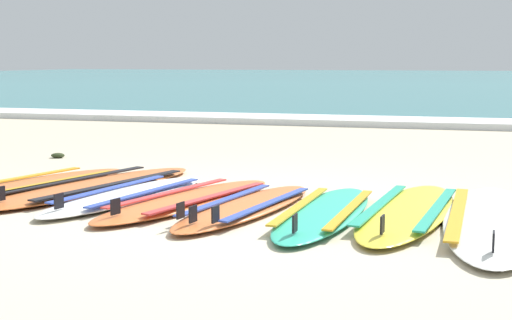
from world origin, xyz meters
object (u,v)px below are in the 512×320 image
surfboard_6 (408,211)px  surfboard_7 (492,219)px  surfboard_0 (27,186)px  surfboard_2 (128,195)px  surfboard_5 (325,212)px  surfboard_1 (93,186)px  surfboard_4 (247,206)px  surfboard_3 (189,200)px

surfboard_6 → surfboard_7: bearing=-12.2°
surfboard_0 → surfboard_6: bearing=-2.6°
surfboard_2 → surfboard_5: 1.67m
surfboard_5 → surfboard_0: bearing=172.5°
surfboard_1 → surfboard_5: size_ratio=1.25×
surfboard_4 → surfboard_5: 0.60m
surfboard_0 → surfboard_2: (1.03, -0.14, -0.00)m
surfboard_3 → surfboard_4: bearing=-14.4°
surfboard_1 → surfboard_6: bearing=-6.5°
surfboard_4 → surfboard_7: size_ratio=0.77×
surfboard_4 → surfboard_0: bearing=171.3°
surfboard_1 → surfboard_7: 3.31m
surfboard_0 → surfboard_1: bearing=15.7°
surfboard_4 → surfboard_6: (1.17, 0.17, -0.00)m
surfboard_3 → surfboard_4: (0.51, -0.13, 0.00)m
surfboard_4 → surfboard_5: size_ratio=0.98×
surfboard_1 → surfboard_3: size_ratio=1.18×
surfboard_3 → surfboard_5: bearing=-8.6°
surfboard_6 → surfboard_4: bearing=-171.9°
surfboard_2 → surfboard_5: size_ratio=1.02×
surfboard_0 → surfboard_3: bearing=-6.8°
surfboard_0 → surfboard_7: bearing=-4.1°
surfboard_0 → surfboard_4: size_ratio=1.20×
surfboard_0 → surfboard_7: size_ratio=0.92×
surfboard_0 → surfboard_4: 2.11m
surfboard_3 → surfboard_6: (1.68, 0.04, -0.00)m
surfboard_7 → surfboard_4: bearing=-178.6°
surfboard_1 → surfboard_3: bearing=-18.7°
surfboard_4 → surfboard_2: bearing=170.3°
surfboard_4 → surfboard_1: bearing=162.8°
surfboard_2 → surfboard_0: bearing=172.4°
surfboard_6 → surfboard_7: 0.59m
surfboard_4 → surfboard_7: bearing=1.4°
surfboard_3 → surfboard_6: 1.68m
surfboard_4 → surfboard_6: size_ratio=0.87×
surfboard_1 → surfboard_4: 1.60m
surfboard_2 → surfboard_4: same height
surfboard_1 → surfboard_4: (1.53, -0.47, 0.00)m
surfboard_2 → surfboard_6: 2.23m
surfboard_3 → surfboard_4: 0.53m
surfboard_4 → surfboard_3: bearing=165.6°
surfboard_3 → surfboard_4: same height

